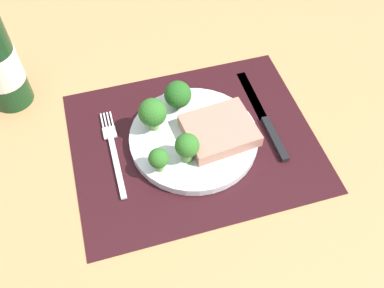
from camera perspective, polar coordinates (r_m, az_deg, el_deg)
ground_plane at (r=78.55cm, az=0.23°, el=-0.30°), size 140.00×110.00×3.00cm
placemat at (r=77.22cm, az=0.23°, el=0.42°), size 43.49×35.23×0.30cm
plate at (r=76.46cm, az=0.24°, el=0.85°), size 23.11×23.11×1.60cm
steak at (r=75.14cm, az=3.70°, el=1.83°), size 12.95×11.37×2.34cm
broccoli_near_steak at (r=69.41cm, az=-4.49°, el=-1.98°), size 3.43×3.43×4.86cm
broccoli_front_edge at (r=74.15cm, az=-5.31°, el=4.16°), size 5.04×5.04×6.66cm
broccoli_back_left at (r=69.92cm, az=-0.66°, el=-0.33°), size 4.12×4.12×5.92cm
broccoli_center at (r=77.57cm, az=-1.92°, el=6.63°), size 5.02×5.02×5.94cm
fork at (r=76.62cm, az=-10.44°, el=-0.98°), size 2.40×19.20×0.50cm
knife at (r=80.78cm, az=9.83°, el=3.13°), size 1.80×23.00×0.80cm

